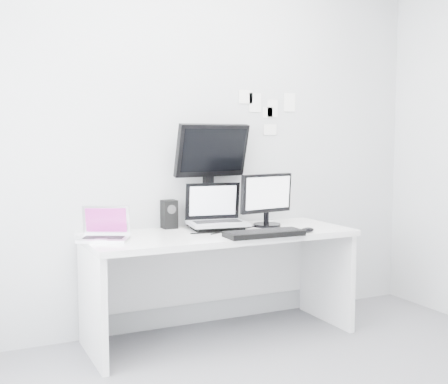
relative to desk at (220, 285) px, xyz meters
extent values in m
plane|color=#BABDBF|center=(0.00, 0.35, 0.99)|extent=(3.60, 0.00, 3.60)
cube|color=white|center=(0.00, 0.00, 0.00)|extent=(1.80, 0.70, 0.73)
cube|color=silver|center=(-0.79, 0.00, 0.48)|extent=(0.36, 0.33, 0.22)
cube|color=black|center=(-0.26, 0.29, 0.46)|extent=(0.12, 0.12, 0.20)
cube|color=#A5A7AC|center=(0.02, 0.09, 0.53)|extent=(0.43, 0.36, 0.33)
cube|color=black|center=(0.05, 0.26, 0.74)|extent=(0.57, 0.26, 0.75)
cube|color=black|center=(0.40, 0.07, 0.56)|extent=(0.45, 0.26, 0.39)
cube|color=black|center=(0.18, -0.28, 0.38)|extent=(0.52, 0.20, 0.03)
ellipsoid|color=black|center=(0.52, -0.27, 0.38)|extent=(0.10, 0.07, 0.03)
cube|color=white|center=(0.45, 0.34, 1.26)|extent=(0.10, 0.00, 0.14)
cube|color=white|center=(0.60, 0.34, 1.22)|extent=(0.09, 0.00, 0.13)
cube|color=white|center=(0.75, 0.34, 1.26)|extent=(0.10, 0.00, 0.14)
cube|color=white|center=(0.58, 0.34, 1.05)|extent=(0.11, 0.00, 0.08)
cube|color=white|center=(0.37, 0.34, 1.30)|extent=(0.11, 0.00, 0.10)
cube|color=white|center=(0.56, 0.34, 1.18)|extent=(0.08, 0.00, 0.08)
camera|label=1|loc=(-1.64, -3.51, 1.00)|focal=46.73mm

